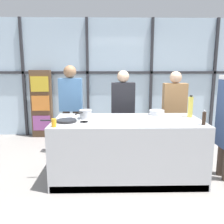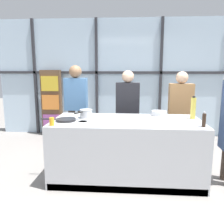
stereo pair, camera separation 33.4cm
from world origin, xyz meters
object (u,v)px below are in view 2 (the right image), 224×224
(pepper_grinder, at_px, (204,120))
(frying_pan, at_px, (65,120))
(spectator_center_left, at_px, (128,108))
(oil_bottle, at_px, (193,108))
(saucepan, at_px, (86,113))
(spectator_far_left, at_px, (76,104))
(white_plate, at_px, (165,121))
(juice_glass_near, at_px, (52,122))
(mixing_bowl, at_px, (159,113))
(spectator_center_right, at_px, (180,109))

(pepper_grinder, bearing_deg, frying_pan, 173.67)
(spectator_center_left, height_order, oil_bottle, spectator_center_left)
(oil_bottle, relative_size, pepper_grinder, 1.67)
(saucepan, bearing_deg, spectator_far_left, 111.49)
(white_plate, xyz_separation_m, pepper_grinder, (0.46, -0.27, 0.09))
(oil_bottle, height_order, juice_glass_near, oil_bottle)
(frying_pan, relative_size, saucepan, 1.53)
(spectator_far_left, relative_size, frying_pan, 3.32)
(mixing_bowl, bearing_deg, white_plate, -85.81)
(saucepan, height_order, juice_glass_near, saucepan)
(spectator_center_left, bearing_deg, pepper_grinder, 126.55)
(frying_pan, xyz_separation_m, mixing_bowl, (1.40, 0.50, 0.02))
(spectator_center_right, bearing_deg, juice_glass_near, 35.78)
(frying_pan, distance_m, juice_glass_near, 0.30)
(spectator_center_right, relative_size, frying_pan, 3.10)
(spectator_center_right, relative_size, pepper_grinder, 7.73)
(saucepan, bearing_deg, oil_bottle, 1.97)
(juice_glass_near, bearing_deg, spectator_center_left, 55.12)
(juice_glass_near, bearing_deg, white_plate, 12.40)
(white_plate, bearing_deg, spectator_far_left, 144.64)
(oil_bottle, bearing_deg, spectator_center_right, 90.65)
(spectator_center_left, xyz_separation_m, spectator_center_right, (0.99, -0.00, -0.01))
(spectator_far_left, distance_m, juice_glass_near, 1.43)
(frying_pan, distance_m, white_plate, 1.44)
(spectator_far_left, height_order, spectator_center_right, spectator_far_left)
(spectator_center_right, height_order, saucepan, spectator_center_right)
(spectator_far_left, xyz_separation_m, mixing_bowl, (1.50, -0.64, -0.04))
(spectator_center_left, relative_size, white_plate, 5.98)
(spectator_center_left, xyz_separation_m, pepper_grinder, (1.01, -1.36, 0.08))
(spectator_center_left, height_order, frying_pan, spectator_center_left)
(spectator_far_left, bearing_deg, white_plate, 144.64)
(spectator_center_right, xyz_separation_m, juice_glass_near, (-1.98, -1.43, 0.05))
(spectator_far_left, height_order, saucepan, spectator_far_left)
(pepper_grinder, distance_m, juice_glass_near, 2.00)
(white_plate, bearing_deg, mixing_bowl, 94.19)
(spectator_center_left, xyz_separation_m, saucepan, (-0.63, -0.90, 0.06))
(spectator_center_right, height_order, pepper_grinder, spectator_center_right)
(spectator_center_left, height_order, spectator_center_right, spectator_center_left)
(frying_pan, bearing_deg, pepper_grinder, -6.33)
(juice_glass_near, bearing_deg, mixing_bowl, 27.48)
(pepper_grinder, relative_size, juice_glass_near, 1.89)
(saucepan, distance_m, oil_bottle, 1.63)
(saucepan, bearing_deg, juice_glass_near, -124.50)
(spectator_center_left, height_order, pepper_grinder, spectator_center_left)
(mixing_bowl, bearing_deg, juice_glass_near, -152.52)
(mixing_bowl, distance_m, pepper_grinder, 0.87)
(spectator_center_left, xyz_separation_m, mixing_bowl, (0.52, -0.64, 0.03))
(spectator_far_left, relative_size, saucepan, 5.07)
(spectator_far_left, relative_size, white_plate, 6.34)
(saucepan, relative_size, white_plate, 1.25)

